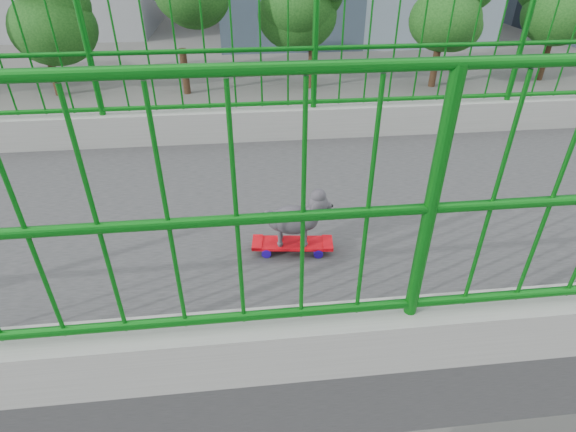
# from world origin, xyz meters

# --- Properties ---
(road) EXTENTS (18.00, 90.00, 0.02)m
(road) POSITION_xyz_m (-13.00, 0.00, 0.01)
(road) COLOR black
(road) RESTS_ON ground
(footbridge) EXTENTS (3.00, 24.00, 7.00)m
(footbridge) POSITION_xyz_m (0.00, 0.00, 5.22)
(footbridge) COLOR #2D2D2F
(footbridge) RESTS_ON ground
(railing) EXTENTS (3.00, 24.00, 1.42)m
(railing) POSITION_xyz_m (0.00, 0.00, 7.21)
(railing) COLOR gray
(railing) RESTS_ON footbridge
(street_trees) EXTENTS (5.30, 60.40, 7.26)m
(street_trees) POSITION_xyz_m (-26.03, 1.06, 4.72)
(street_trees) COLOR black
(street_trees) RESTS_ON ground
(skateboard) EXTENTS (0.21, 0.53, 0.07)m
(skateboard) POSITION_xyz_m (0.50, -0.43, 7.05)
(skateboard) COLOR red
(skateboard) RESTS_ON footbridge
(poodle) EXTENTS (0.21, 0.43, 0.35)m
(poodle) POSITION_xyz_m (0.50, -0.41, 7.26)
(poodle) COLOR #353137
(poodle) RESTS_ON skateboard
(car_0) EXTENTS (1.53, 3.80, 1.30)m
(car_0) POSITION_xyz_m (-6.00, 4.28, 0.65)
(car_0) COLOR red
(car_0) RESTS_ON ground
(car_2) EXTENTS (2.21, 4.79, 1.33)m
(car_2) POSITION_xyz_m (-12.40, 12.54, 0.67)
(car_2) COLOR white
(car_2) RESTS_ON ground
(car_4) EXTENTS (1.60, 3.99, 1.36)m
(car_4) POSITION_xyz_m (-18.80, 13.40, 0.68)
(car_4) COLOR white
(car_4) RESTS_ON ground
(car_6) EXTENTS (2.63, 5.70, 1.58)m
(car_6) POSITION_xyz_m (-9.20, 5.02, 0.79)
(car_6) COLOR #A5A6AB
(car_6) RESTS_ON ground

